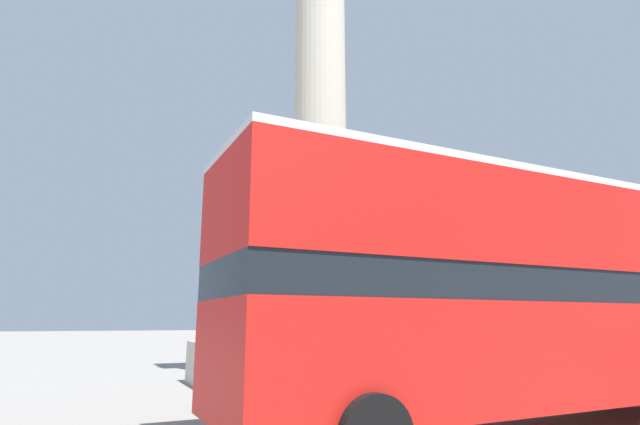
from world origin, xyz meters
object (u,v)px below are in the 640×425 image
(bus_a, at_px, (510,290))
(equestrian_statue, at_px, (512,324))
(monument_column, at_px, (320,216))
(street_lamp, at_px, (392,258))

(bus_a, distance_m, equestrian_statue, 16.00)
(monument_column, bearing_deg, bus_a, -83.17)
(equestrian_statue, xyz_separation_m, street_lamp, (-12.34, -8.79, 1.47))
(bus_a, relative_size, equestrian_statue, 1.71)
(monument_column, xyz_separation_m, equestrian_statue, (12.19, 4.70, -3.22))
(monument_column, xyz_separation_m, bus_a, (0.78, -6.51, -2.56))
(monument_column, relative_size, equestrian_statue, 3.16)
(monument_column, distance_m, bus_a, 7.04)
(bus_a, bearing_deg, monument_column, 95.87)
(monument_column, distance_m, equestrian_statue, 13.45)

